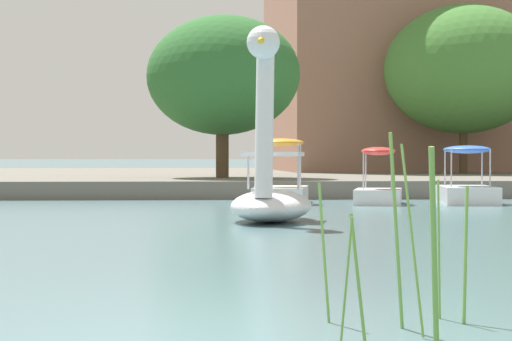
{
  "coord_description": "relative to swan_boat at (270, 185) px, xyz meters",
  "views": [
    {
      "loc": [
        -0.42,
        -6.06,
        1.2
      ],
      "look_at": [
        0.69,
        12.59,
        0.89
      ],
      "focal_mm": 66.3,
      "sensor_mm": 36.0,
      "label": 1
    }
  ],
  "objects": [
    {
      "name": "apartment_block",
      "position": [
        12.78,
        26.43,
        6.43
      ],
      "size": [
        21.51,
        12.23,
        13.22
      ],
      "primitive_type": "cube",
      "rotation": [
        0.0,
        0.0,
        0.05
      ],
      "color": "#996B56",
      "rests_on": "shore_bank_far"
    },
    {
      "name": "swan_boat",
      "position": [
        0.0,
        0.0,
        0.0
      ],
      "size": [
        1.98,
        3.0,
        3.39
      ],
      "color": "white",
      "rests_on": "ground_plane"
    },
    {
      "name": "shore_bank_far",
      "position": [
        -0.84,
        21.44,
        -0.43
      ],
      "size": [
        121.08,
        25.99,
        0.49
      ],
      "primitive_type": "cube",
      "color": "#6B665B",
      "rests_on": "ground_plane"
    },
    {
      "name": "pedal_boat_blue",
      "position": [
        5.33,
        6.15,
        -0.23
      ],
      "size": [
        1.55,
        2.49,
        1.43
      ],
      "color": "white",
      "rests_on": "ground_plane"
    },
    {
      "name": "tree_broadleaf_behind_dock",
      "position": [
        -0.56,
        12.41,
        2.98
      ],
      "size": [
        6.64,
        6.64,
        5.02
      ],
      "color": "#4C3823",
      "rests_on": "shore_bank_far"
    },
    {
      "name": "reed_clump_foreground",
      "position": [
        0.66,
        -10.65,
        -0.08
      ],
      "size": [
        3.1,
        1.3,
        1.4
      ],
      "color": "#669942",
      "rests_on": "ground_plane"
    },
    {
      "name": "pedal_boat_red",
      "position": [
        3.09,
        6.01,
        -0.26
      ],
      "size": [
        1.49,
        2.05,
        1.39
      ],
      "color": "white",
      "rests_on": "ground_plane"
    },
    {
      "name": "pedal_boat_orange",
      "position": [
        0.74,
        6.33,
        -0.23
      ],
      "size": [
        1.6,
        2.57,
        1.6
      ],
      "color": "white",
      "rests_on": "ground_plane"
    },
    {
      "name": "tree_broadleaf_right",
      "position": [
        8.79,
        18.67,
        3.8
      ],
      "size": [
        7.82,
        8.1,
        6.43
      ],
      "color": "#4C3823",
      "rests_on": "shore_bank_far"
    },
    {
      "name": "ground_plane",
      "position": [
        -0.84,
        -10.73,
        -0.67
      ],
      "size": [
        526.37,
        526.37,
        0.0
      ],
      "primitive_type": "plane",
      "color": "slate"
    }
  ]
}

